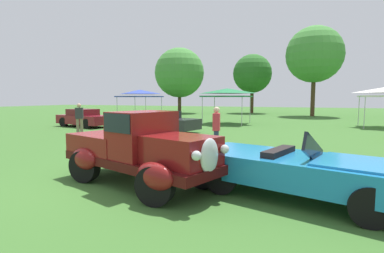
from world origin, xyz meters
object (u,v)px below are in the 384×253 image
object	(u,v)px
spectator_between_cars	(79,118)
canopy_tent_center_field	(227,92)
feature_pickup_truck	(141,148)
neighbor_convertible	(305,170)
show_car_burgundy	(84,118)
canopy_tent_left_field	(140,93)
show_car_charcoal	(163,121)
spectator_near_truck	(216,129)

from	to	relation	value
spectator_between_cars	canopy_tent_center_field	bearing A→B (deg)	58.90
feature_pickup_truck	neighbor_convertible	bearing A→B (deg)	6.42
feature_pickup_truck	spectator_between_cars	xyz separation A→B (m)	(-8.25, 7.11, 0.05)
feature_pickup_truck	spectator_between_cars	distance (m)	10.89
show_car_burgundy	canopy_tent_left_field	bearing A→B (deg)	87.69
neighbor_convertible	canopy_tent_left_field	bearing A→B (deg)	129.97
neighbor_convertible	canopy_tent_left_field	world-z (taller)	canopy_tent_left_field
neighbor_convertible	show_car_burgundy	xyz separation A→B (m)	(-14.58, 10.21, 0.02)
canopy_tent_left_field	show_car_charcoal	bearing A→B (deg)	-50.45
spectator_near_truck	canopy_tent_left_field	distance (m)	17.47
neighbor_convertible	spectator_near_truck	distance (m)	4.87
neighbor_convertible	canopy_tent_left_field	distance (m)	22.34
spectator_near_truck	canopy_tent_center_field	world-z (taller)	canopy_tent_center_field
spectator_near_truck	canopy_tent_left_field	bearing A→B (deg)	130.39
spectator_near_truck	canopy_tent_center_field	size ratio (longest dim) A/B	0.51
neighbor_convertible	show_car_charcoal	size ratio (longest dim) A/B	1.03
show_car_charcoal	canopy_tent_left_field	bearing A→B (deg)	129.55
show_car_charcoal	feature_pickup_truck	bearing A→B (deg)	-65.29
show_car_charcoal	spectator_near_truck	size ratio (longest dim) A/B	2.72
neighbor_convertible	spectator_between_cars	bearing A→B (deg)	150.32
canopy_tent_left_field	feature_pickup_truck	bearing A→B (deg)	-58.32
show_car_charcoal	canopy_tent_center_field	size ratio (longest dim) A/B	1.39
neighbor_convertible	spectator_near_truck	xyz separation A→B (m)	(-3.02, 3.81, 0.33)
show_car_burgundy	spectator_near_truck	world-z (taller)	spectator_near_truck
canopy_tent_left_field	canopy_tent_center_field	distance (m)	8.31
feature_pickup_truck	spectator_between_cars	world-z (taller)	feature_pickup_truck
feature_pickup_truck	show_car_burgundy	world-z (taller)	feature_pickup_truck
neighbor_convertible	spectator_between_cars	xyz separation A→B (m)	(-11.78, 6.71, 0.33)
neighbor_convertible	canopy_tent_center_field	world-z (taller)	canopy_tent_center_field
neighbor_convertible	show_car_burgundy	world-z (taller)	neighbor_convertible
spectator_near_truck	canopy_tent_left_field	size ratio (longest dim) A/B	0.53
feature_pickup_truck	neighbor_convertible	size ratio (longest dim) A/B	0.91
feature_pickup_truck	show_car_charcoal	size ratio (longest dim) A/B	0.95
canopy_tent_center_field	show_car_charcoal	bearing A→B (deg)	-107.33
neighbor_convertible	canopy_tent_center_field	size ratio (longest dim) A/B	1.43
spectator_between_cars	show_car_charcoal	bearing A→B (deg)	37.93
spectator_between_cars	spectator_near_truck	bearing A→B (deg)	-18.36
spectator_between_cars	canopy_tent_center_field	xyz separation A→B (m)	(5.75, 9.52, 1.51)
show_car_burgundy	canopy_tent_center_field	size ratio (longest dim) A/B	1.34
show_car_burgundy	spectator_between_cars	bearing A→B (deg)	-51.27
neighbor_convertible	show_car_charcoal	distance (m)	12.54
feature_pickup_truck	neighbor_convertible	world-z (taller)	feature_pickup_truck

